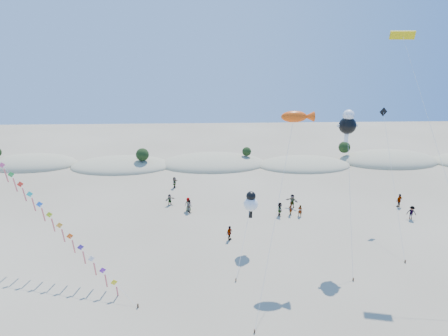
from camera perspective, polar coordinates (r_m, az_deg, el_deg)
dune_ridge at (r=66.47m, az=-0.79°, el=0.65°), size 145.30×11.49×5.57m
kite_train at (r=41.13m, az=-29.53°, el=-1.18°), size 24.39×16.10×17.08m
fish_kite at (r=35.04m, az=11.16°, el=7.63°), size 6.37×11.48×14.90m
cartoon_kite_low at (r=38.76m, az=4.11°, el=-5.27°), size 2.71×6.92×6.35m
cartoon_kite_high at (r=38.23m, az=18.33°, el=6.44°), size 2.00×7.22×14.70m
parafoil_kite at (r=39.78m, az=25.76°, el=17.05°), size 5.21×13.45×21.80m
dark_kite at (r=46.26m, az=23.76°, el=3.07°), size 1.82×11.92×13.50m
beachgoers at (r=49.06m, az=6.24°, el=-5.39°), size 31.65×17.04×1.84m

